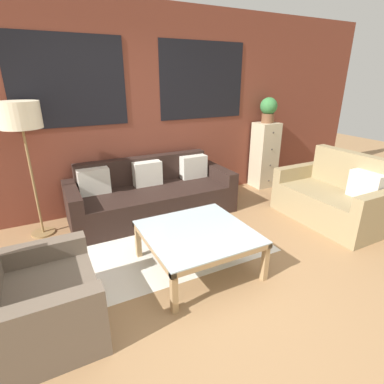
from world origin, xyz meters
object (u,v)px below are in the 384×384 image
(coffee_table, at_px, (198,236))
(floor_lamp, at_px, (21,120))
(armchair_corner, at_px, (36,303))
(settee_vintage, at_px, (333,199))
(drawer_cabinet, at_px, (264,155))
(couch_dark, at_px, (152,196))
(potted_plant, at_px, (268,109))

(coffee_table, relative_size, floor_lamp, 0.64)
(coffee_table, bearing_deg, armchair_corner, -172.50)
(settee_vintage, relative_size, drawer_cabinet, 1.25)
(armchair_corner, height_order, drawer_cabinet, drawer_cabinet)
(settee_vintage, height_order, armchair_corner, settee_vintage)
(floor_lamp, bearing_deg, couch_dark, -3.66)
(potted_plant, bearing_deg, coffee_table, -143.19)
(couch_dark, relative_size, drawer_cabinet, 2.00)
(couch_dark, bearing_deg, floor_lamp, 176.34)
(potted_plant, bearing_deg, drawer_cabinet, -90.00)
(armchair_corner, xyz_separation_m, potted_plant, (3.72, 1.87, 1.08))
(settee_vintage, bearing_deg, coffee_table, -176.51)
(drawer_cabinet, height_order, potted_plant, potted_plant)
(armchair_corner, relative_size, potted_plant, 2.23)
(coffee_table, bearing_deg, potted_plant, 36.81)
(settee_vintage, distance_m, armchair_corner, 3.66)
(settee_vintage, distance_m, potted_plant, 1.87)
(settee_vintage, relative_size, potted_plant, 3.39)
(couch_dark, height_order, floor_lamp, floor_lamp)
(settee_vintage, xyz_separation_m, potted_plant, (0.07, 1.54, 1.05))
(coffee_table, bearing_deg, couch_dark, 88.40)
(couch_dark, height_order, armchair_corner, armchair_corner)
(potted_plant, bearing_deg, settee_vintage, -92.70)
(armchair_corner, bearing_deg, settee_vintage, 5.12)
(settee_vintage, distance_m, drawer_cabinet, 1.57)
(couch_dark, xyz_separation_m, coffee_table, (-0.04, -1.44, 0.09))
(floor_lamp, bearing_deg, drawer_cabinet, 2.26)
(potted_plant, bearing_deg, armchair_corner, -153.29)
(couch_dark, height_order, coffee_table, couch_dark)
(drawer_cabinet, bearing_deg, couch_dark, -173.89)
(settee_vintage, relative_size, floor_lamp, 0.87)
(settee_vintage, xyz_separation_m, coffee_table, (-2.17, -0.13, 0.06))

